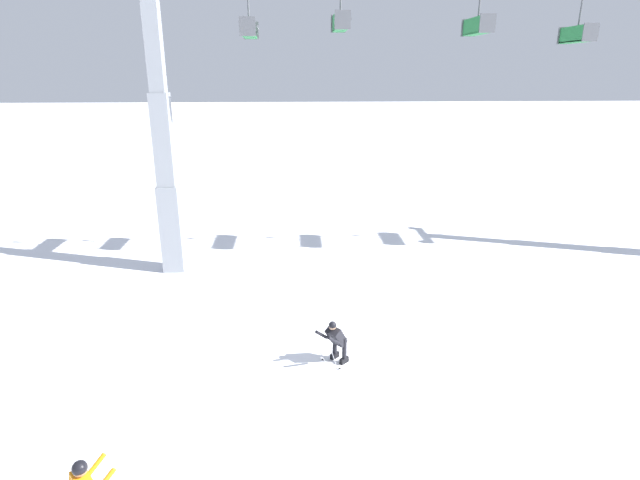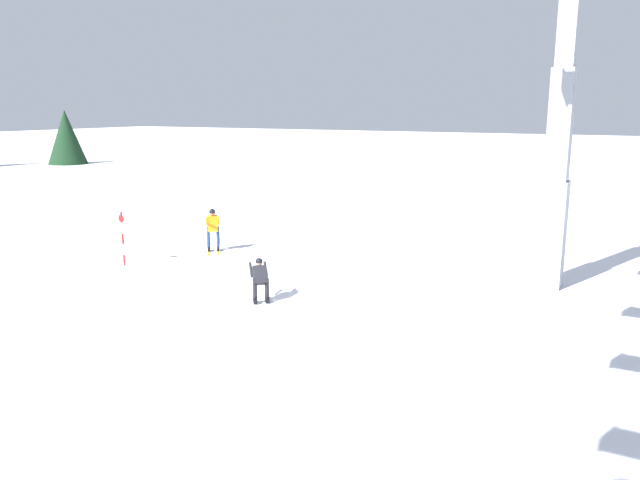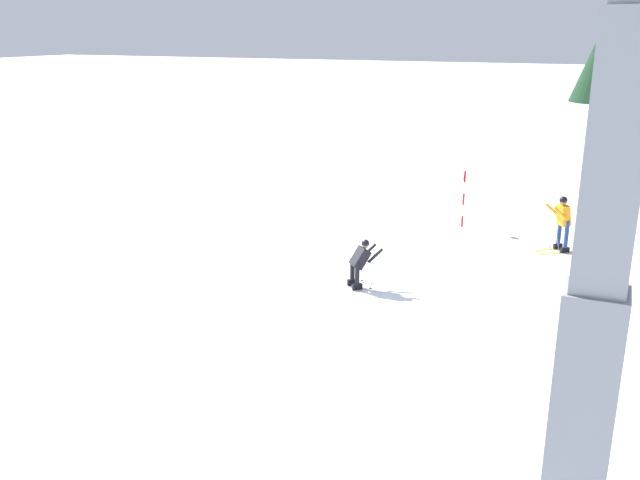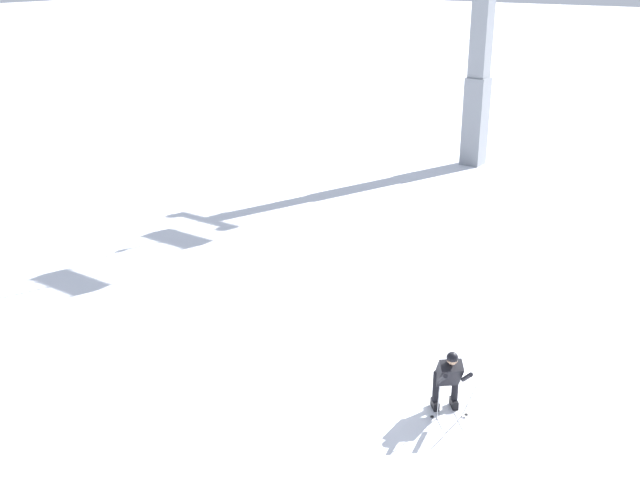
# 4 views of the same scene
# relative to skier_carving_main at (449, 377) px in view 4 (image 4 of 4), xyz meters

# --- Properties ---
(ground_plane) EXTENTS (260.00, 260.00, 0.00)m
(ground_plane) POSITION_rel_skier_carving_main_xyz_m (1.30, 0.12, -0.76)
(ground_plane) COLOR white
(skier_carving_main) EXTENTS (1.52, 1.45, 1.47)m
(skier_carving_main) POSITION_rel_skier_carving_main_xyz_m (0.00, 0.00, 0.00)
(skier_carving_main) COLOR white
(skier_carving_main) RESTS_ON ground_plane
(lift_tower_far) EXTENTS (0.82, 2.64, 11.16)m
(lift_tower_far) POSITION_rel_skier_carving_main_xyz_m (17.14, 7.47, 3.85)
(lift_tower_far) COLOR gray
(lift_tower_far) RESTS_ON ground_plane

